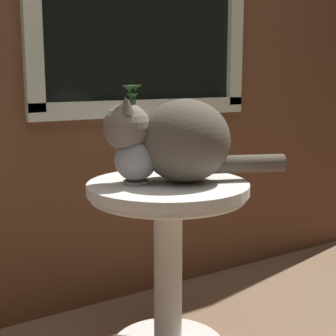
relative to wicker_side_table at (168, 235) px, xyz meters
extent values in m
cube|color=beige|center=(0.20, 0.48, 0.40)|extent=(1.03, 0.03, 0.07)
cube|color=beige|center=(0.68, 0.48, 0.83)|extent=(0.07, 0.03, 0.85)
cube|color=black|center=(0.20, 0.49, 0.83)|extent=(0.94, 0.01, 0.83)
cylinder|color=silver|center=(0.00, 0.00, -0.13)|extent=(0.10, 0.10, 0.56)
cylinder|color=silver|center=(0.00, 0.00, 0.17)|extent=(0.55, 0.55, 0.03)
torus|color=silver|center=(0.00, 0.00, 0.14)|extent=(0.53, 0.53, 0.02)
ellipsoid|color=brown|center=(0.06, -0.02, 0.33)|extent=(0.39, 0.38, 0.28)
sphere|color=#76695D|center=(-0.12, 0.06, 0.37)|extent=(0.16, 0.16, 0.16)
cone|color=brown|center=(-0.11, 0.10, 0.44)|extent=(0.05, 0.05, 0.05)
cone|color=brown|center=(-0.14, 0.02, 0.44)|extent=(0.05, 0.05, 0.05)
cylinder|color=brown|center=(0.25, -0.10, 0.24)|extent=(0.28, 0.16, 0.06)
cylinder|color=#99999E|center=(-0.10, 0.04, 0.19)|extent=(0.08, 0.08, 0.01)
ellipsoid|color=#99999E|center=(-0.10, 0.04, 0.27)|extent=(0.14, 0.14, 0.14)
cylinder|color=#99999E|center=(-0.10, 0.04, 0.35)|extent=(0.08, 0.08, 0.05)
torus|color=#99999E|center=(-0.10, 0.04, 0.38)|extent=(0.10, 0.10, 0.02)
cylinder|color=#2D662D|center=(-0.11, 0.04, 0.44)|extent=(0.03, 0.01, 0.13)
cone|color=#2D662D|center=(-0.12, 0.04, 0.50)|extent=(0.04, 0.04, 0.02)
cylinder|color=#2D662D|center=(-0.10, 0.05, 0.44)|extent=(0.02, 0.02, 0.13)
cone|color=#2D662D|center=(-0.09, 0.06, 0.50)|extent=(0.04, 0.04, 0.02)
cylinder|color=#2D662D|center=(-0.10, 0.05, 0.43)|extent=(0.01, 0.02, 0.10)
cone|color=#2D662D|center=(-0.10, 0.06, 0.47)|extent=(0.04, 0.04, 0.02)
camera|label=1|loc=(-0.90, -1.40, 0.54)|focal=54.19mm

